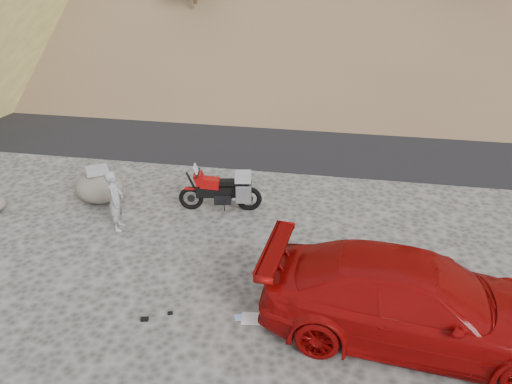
% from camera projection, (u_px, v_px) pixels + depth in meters
% --- Properties ---
extents(ground, '(140.00, 140.00, 0.00)m').
position_uv_depth(ground, '(201.00, 266.00, 11.73)').
color(ground, '#3B3937').
rests_on(ground, ground).
extents(road, '(120.00, 7.00, 0.05)m').
position_uv_depth(road, '(263.00, 134.00, 19.62)').
color(road, black).
rests_on(road, ground).
extents(motorcycle, '(2.33, 0.89, 1.39)m').
position_uv_depth(motorcycle, '(224.00, 191.00, 13.88)').
color(motorcycle, black).
rests_on(motorcycle, ground).
extents(man, '(0.52, 0.68, 1.65)m').
position_uv_depth(man, '(120.00, 228.00, 13.24)').
color(man, gray).
rests_on(man, ground).
extents(red_car, '(5.94, 2.84, 1.67)m').
position_uv_depth(red_car, '(408.00, 335.00, 9.67)').
color(red_car, '#890707').
rests_on(red_car, ground).
extents(boulder, '(1.73, 1.61, 1.08)m').
position_uv_depth(boulder, '(100.00, 187.00, 14.39)').
color(boulder, '#555049').
rests_on(boulder, ground).
extents(gear_white_cloth, '(0.45, 0.41, 0.01)m').
position_uv_depth(gear_white_cloth, '(252.00, 318.00, 10.09)').
color(gear_white_cloth, white).
rests_on(gear_white_cloth, ground).
extents(gear_bottle, '(0.10, 0.10, 0.22)m').
position_uv_depth(gear_bottle, '(319.00, 328.00, 9.69)').
color(gear_bottle, '#184692').
rests_on(gear_bottle, ground).
extents(gear_funnel, '(0.17, 0.17, 0.18)m').
position_uv_depth(gear_funnel, '(282.00, 315.00, 10.05)').
color(gear_funnel, '#B70C0C').
rests_on(gear_funnel, ground).
extents(gear_glove_a, '(0.17, 0.14, 0.04)m').
position_uv_depth(gear_glove_a, '(145.00, 319.00, 10.05)').
color(gear_glove_a, black).
rests_on(gear_glove_a, ground).
extents(gear_glove_b, '(0.12, 0.11, 0.03)m').
position_uv_depth(gear_glove_b, '(170.00, 313.00, 10.22)').
color(gear_glove_b, black).
rests_on(gear_glove_b, ground).
extents(gear_blue_cloth, '(0.31, 0.26, 0.01)m').
position_uv_depth(gear_blue_cloth, '(241.00, 317.00, 10.12)').
color(gear_blue_cloth, '#92B0E1').
rests_on(gear_blue_cloth, ground).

